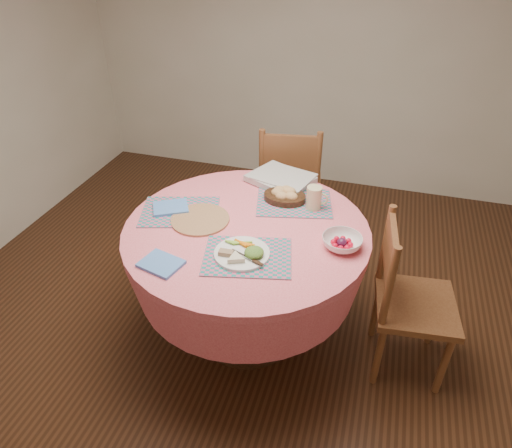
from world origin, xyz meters
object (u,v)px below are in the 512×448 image
Objects in this scene: dining_table at (247,258)px; chair_right at (407,298)px; chair_back at (289,185)px; bread_bowl at (285,195)px; fruit_bowl at (342,242)px; dinner_plate at (243,253)px; latte_mug at (314,198)px; wicker_trivet at (200,219)px.

dining_table is 0.83m from chair_right.
chair_back reaches higher than bread_bowl.
chair_back is 1.11m from fruit_bowl.
chair_back is at bearing 99.77° from bread_bowl.
dining_table is at bearing 86.36° from chair_right.
dinner_plate is 0.47m from fruit_bowl.
chair_back is 0.70m from bread_bowl.
dinner_plate is at bearing -115.04° from latte_mug.
latte_mug is (0.28, -0.67, 0.32)m from chair_back.
latte_mug is 0.53× the size of fruit_bowl.
wicker_trivet is (-0.25, -0.01, 0.20)m from dining_table.
dining_table is 9.93× the size of latte_mug.
dining_table is 0.53m from fruit_bowl.
bread_bowl is at bearing 167.43° from latte_mug.
wicker_trivet reaches higher than dining_table.
dinner_plate is 0.55m from latte_mug.
latte_mug is 0.36m from fruit_bowl.
chair_right is 1.22m from chair_back.
latte_mug is at bearing -12.57° from bread_bowl.
dinner_plate reaches higher than wicker_trivet.
wicker_trivet is at bearing -139.50° from bread_bowl.
chair_back is 3.69× the size of dinner_plate.
chair_back is at bearing 36.07° from chair_right.
chair_back is (-0.82, 0.90, 0.03)m from chair_right.
dining_table is 4.13× the size of wicker_trivet.
dining_table is 0.40m from bread_bowl.
latte_mug is at bearing 102.40° from chair_back.
latte_mug reaches higher than bread_bowl.
dinner_plate is (0.06, -0.23, 0.22)m from dining_table.
dining_table is at bearing 176.41° from fruit_bowl.
wicker_trivet is 0.38m from dinner_plate.
bread_bowl is 0.97× the size of fruit_bowl.
dinner_plate is at bearing -96.81° from bread_bowl.
chair_right is 1.11m from wicker_trivet.
bread_bowl reaches higher than fruit_bowl.
wicker_trivet is 1.17× the size of dinner_plate.
chair_right reaches higher than dining_table.
fruit_bowl is at bearing -43.21° from bread_bowl.
bread_bowl is 0.18m from latte_mug.
wicker_trivet is 0.73m from fruit_bowl.
chair_right is 2.95× the size of wicker_trivet.
wicker_trivet is at bearing 86.22° from chair_right.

